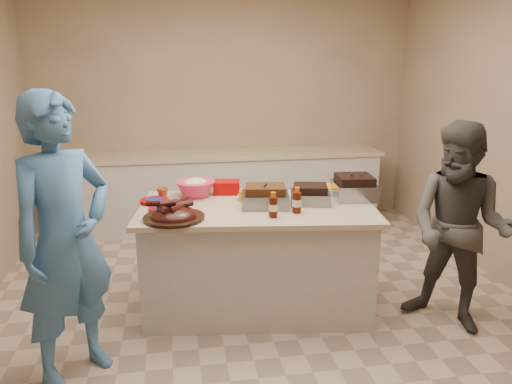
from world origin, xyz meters
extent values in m
cube|color=#47230F|center=(0.04, 0.12, 0.86)|extent=(0.40, 0.32, 0.11)
cube|color=black|center=(0.40, 0.15, 0.86)|extent=(0.36, 0.32, 0.09)
cube|color=gray|center=(0.80, 0.23, 0.86)|extent=(0.36, 0.36, 0.13)
cylinder|color=silver|center=(0.04, 0.39, 0.86)|extent=(0.29, 0.29, 0.04)
cube|color=orange|center=(0.63, 0.39, 0.86)|extent=(0.30, 0.24, 0.08)
cylinder|color=#3A0F03|center=(0.04, -0.15, 0.86)|extent=(0.07, 0.07, 0.19)
cylinder|color=#3A0F03|center=(0.24, -0.08, 0.86)|extent=(0.07, 0.07, 0.20)
cylinder|color=#EFA200|center=(-0.12, 0.30, 0.86)|extent=(0.05, 0.05, 0.12)
imported|color=silver|center=(-0.08, 0.34, 0.86)|extent=(0.14, 0.06, 0.14)
cylinder|color=#980204|center=(-0.81, 0.37, 0.86)|extent=(0.26, 0.26, 0.03)
cylinder|color=#980204|center=(-0.77, 0.15, 0.86)|extent=(0.19, 0.19, 0.02)
imported|color=#99491F|center=(-0.75, 0.49, 0.86)|extent=(0.11, 0.10, 0.09)
cube|color=#980204|center=(-0.22, 0.55, 0.86)|extent=(0.24, 0.20, 0.11)
imported|color=teal|center=(-1.32, -0.53, 0.00)|extent=(1.74, 1.76, 0.43)
imported|color=#45433E|center=(1.38, -0.39, 0.00)|extent=(1.68, 1.59, 0.59)
camera|label=1|loc=(-0.67, -3.52, 1.99)|focal=35.00mm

